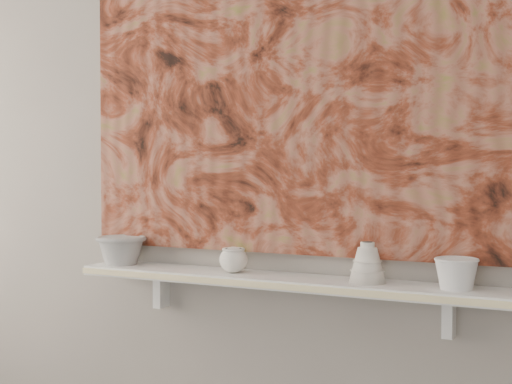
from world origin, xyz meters
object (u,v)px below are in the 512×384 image
Objects in this scene: shelf at (283,281)px; bell_vessel at (367,262)px; bowl_grey at (121,250)px; cup_cream at (233,260)px; painting at (294,80)px; bowl_white at (456,273)px.

shelf is 0.28m from bell_vessel.
bowl_grey is 0.44m from cup_cream.
cup_cream is (0.44, 0.00, -0.01)m from bowl_grey.
painting is 0.83m from bowl_grey.
bowl_white is at bearing 0.00° from bowl_grey.
bell_vessel is at bearing 0.00° from cup_cream.
painting reaches higher than shelf.
bell_vessel is at bearing 0.00° from shelf.
shelf is 0.63m from painting.
bowl_grey is at bearing 180.00° from bowl_white.
bowl_white is at bearing 0.00° from cup_cream.
shelf is at bearing 0.00° from cup_cream.
cup_cream is 0.75× the size of bell_vessel.
cup_cream is at bearing 180.00° from shelf.
cup_cream is 0.74× the size of bowl_white.
bowl_white is at bearing 0.00° from bell_vessel.
bowl_grey is at bearing 180.00° from shelf.
bowl_grey is (-0.61, 0.00, 0.07)m from shelf.
painting is 0.77m from bowl_white.
cup_cream is (-0.17, -0.08, -0.57)m from painting.
painting reaches higher than bowl_grey.
shelf is at bearing 180.00° from bell_vessel.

